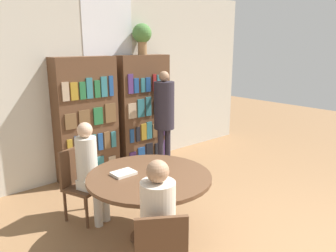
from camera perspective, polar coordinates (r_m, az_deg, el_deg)
wall_back at (r=5.57m, az=-10.22°, el=7.78°), size 6.40×0.07×3.00m
bookshelf_left at (r=5.23m, az=-14.00°, el=1.06°), size 0.97×0.34×1.92m
bookshelf_right at (r=5.79m, az=-4.35°, el=2.67°), size 0.97×0.34×1.92m
flower_vase at (r=5.69m, az=-4.54°, el=15.48°), size 0.32×0.32×0.51m
reading_table at (r=3.55m, az=-3.26°, el=-10.16°), size 1.32×1.32×0.75m
chair_left_side at (r=4.18m, az=-15.18°, el=-9.12°), size 0.52×0.52×0.88m
seated_reader_left at (r=3.99m, az=-13.44°, el=-7.00°), size 0.35×0.39×1.23m
seated_reader_right at (r=2.79m, az=-1.83°, el=-15.93°), size 0.41×0.42×1.23m
librarian_standing at (r=5.42m, az=-0.70°, el=2.84°), size 0.34×0.61×1.68m
open_book_on_table at (r=3.54m, az=-7.74°, el=-8.15°), size 0.24×0.18×0.03m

